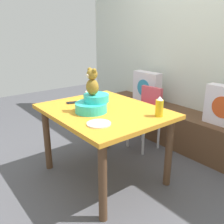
% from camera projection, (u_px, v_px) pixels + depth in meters
% --- Properties ---
extents(ground_plane, '(8.00, 8.00, 0.00)m').
position_uv_depth(ground_plane, '(105.00, 175.00, 2.62)').
color(ground_plane, '#4C4C51').
extents(back_wall, '(4.40, 0.10, 2.60)m').
position_uv_depth(back_wall, '(199.00, 44.00, 3.09)').
color(back_wall, silver).
rests_on(back_wall, ground_plane).
extents(window_bench, '(2.60, 0.44, 0.46)m').
position_uv_depth(window_bench, '(179.00, 128.00, 3.27)').
color(window_bench, brown).
rests_on(window_bench, ground_plane).
extents(pillow_floral_left, '(0.44, 0.15, 0.44)m').
position_uv_depth(pillow_floral_left, '(147.00, 87.00, 3.55)').
color(pillow_floral_left, silver).
rests_on(pillow_floral_left, window_bench).
extents(dining_table, '(1.20, 0.97, 0.74)m').
position_uv_depth(dining_table, '(104.00, 119.00, 2.42)').
color(dining_table, orange).
rests_on(dining_table, ground_plane).
extents(highchair, '(0.34, 0.47, 0.79)m').
position_uv_depth(highchair, '(145.00, 109.00, 3.08)').
color(highchair, '#D84C59').
rests_on(highchair, ground_plane).
extents(infant_seat_teal, '(0.30, 0.33, 0.16)m').
position_uv_depth(infant_seat_teal, '(93.00, 104.00, 2.30)').
color(infant_seat_teal, '#2FC7BA').
rests_on(infant_seat_teal, dining_table).
extents(teddy_bear, '(0.13, 0.12, 0.25)m').
position_uv_depth(teddy_bear, '(92.00, 82.00, 2.23)').
color(teddy_bear, olive).
rests_on(teddy_bear, infant_seat_teal).
extents(ketchup_bottle, '(0.07, 0.07, 0.18)m').
position_uv_depth(ketchup_bottle, '(159.00, 107.00, 2.16)').
color(ketchup_bottle, gold).
rests_on(ketchup_bottle, dining_table).
extents(coffee_mug, '(0.12, 0.08, 0.09)m').
position_uv_depth(coffee_mug, '(89.00, 95.00, 2.69)').
color(coffee_mug, silver).
rests_on(coffee_mug, dining_table).
extents(dinner_plate_near, '(0.20, 0.20, 0.01)m').
position_uv_depth(dinner_plate_near, '(99.00, 124.00, 2.00)').
color(dinner_plate_near, white).
rests_on(dinner_plate_near, dining_table).
extents(cell_phone, '(0.11, 0.16, 0.01)m').
position_uv_depth(cell_phone, '(74.00, 102.00, 2.59)').
color(cell_phone, black).
rests_on(cell_phone, dining_table).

